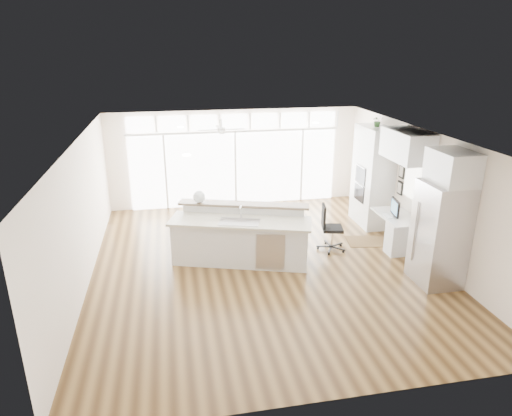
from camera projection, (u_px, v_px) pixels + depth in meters
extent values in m
cube|color=#442D15|center=(264.00, 264.00, 9.63)|extent=(7.00, 8.00, 0.02)
cube|color=silver|center=(264.00, 137.00, 8.71)|extent=(7.00, 8.00, 0.02)
cube|color=white|center=(235.00, 158.00, 12.87)|extent=(7.00, 0.04, 2.70)
cube|color=white|center=(332.00, 311.00, 5.47)|extent=(7.00, 0.04, 2.70)
cube|color=white|center=(82.00, 215.00, 8.55)|extent=(0.04, 8.00, 2.70)
cube|color=white|center=(423.00, 194.00, 9.79)|extent=(0.04, 8.00, 2.70)
cube|color=white|center=(235.00, 169.00, 12.91)|extent=(5.80, 0.06, 2.08)
cube|color=white|center=(235.00, 122.00, 12.46)|extent=(5.90, 0.06, 0.40)
cube|color=white|center=(415.00, 181.00, 10.00)|extent=(0.04, 0.85, 0.85)
cube|color=silver|center=(221.00, 125.00, 11.29)|extent=(1.16, 1.16, 0.32)
cube|color=white|center=(262.00, 136.00, 8.90)|extent=(3.40, 3.00, 0.02)
cube|color=silver|center=(373.00, 176.00, 11.43)|extent=(0.64, 1.20, 2.50)
cube|color=silver|center=(396.00, 231.00, 10.33)|extent=(0.72, 1.30, 0.76)
cube|color=silver|center=(407.00, 145.00, 9.67)|extent=(0.64, 1.30, 0.64)
cube|color=#AEADB2|center=(440.00, 234.00, 8.60)|extent=(0.76, 0.90, 2.00)
cube|color=silver|center=(453.00, 167.00, 8.17)|extent=(0.64, 0.90, 0.60)
cube|color=black|center=(401.00, 180.00, 10.62)|extent=(0.06, 0.22, 0.80)
cube|color=silver|center=(240.00, 237.00, 9.53)|extent=(3.13, 1.94, 1.16)
cube|color=#362311|center=(367.00, 241.00, 10.72)|extent=(1.01, 0.80, 0.01)
cube|color=black|center=(332.00, 228.00, 10.14)|extent=(0.64, 0.61, 1.05)
sphere|color=white|center=(199.00, 197.00, 9.77)|extent=(0.34, 0.34, 0.27)
cube|color=black|center=(395.00, 207.00, 10.12)|extent=(0.16, 0.49, 0.40)
cube|color=white|center=(387.00, 216.00, 10.16)|extent=(0.12, 0.30, 0.02)
imported|color=#2B5123|center=(378.00, 122.00, 10.97)|extent=(0.26, 0.28, 0.22)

